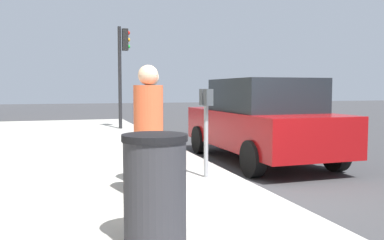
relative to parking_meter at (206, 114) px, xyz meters
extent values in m
plane|color=#38383A|center=(-0.77, -0.53, -1.17)|extent=(80.00, 80.00, 0.00)
cube|color=#A8A59E|center=(-0.77, 2.47, -1.09)|extent=(28.00, 6.00, 0.15)
cylinder|color=gray|center=(0.00, 0.00, -0.44)|extent=(0.07, 0.07, 1.15)
cube|color=#383D42|center=(-0.10, 0.00, 0.26)|extent=(0.16, 0.11, 0.26)
cube|color=#383D42|center=(0.10, 0.00, 0.26)|extent=(0.16, 0.11, 0.26)
cube|color=#268C33|center=(-0.10, -0.06, 0.28)|extent=(0.10, 0.01, 0.10)
cube|color=#268C33|center=(0.10, -0.06, 0.28)|extent=(0.10, 0.01, 0.10)
cylinder|color=#47474C|center=(-0.19, 1.01, -0.61)|extent=(0.15, 0.15, 0.81)
cylinder|color=#47474C|center=(-0.56, 0.95, -0.61)|extent=(0.15, 0.15, 0.81)
cylinder|color=#333338|center=(-0.38, 0.98, 0.11)|extent=(0.37, 0.37, 0.64)
sphere|color=beige|center=(-0.38, 0.98, 0.56)|extent=(0.25, 0.25, 0.25)
cylinder|color=tan|center=(-0.86, 1.25, -0.61)|extent=(0.15, 0.15, 0.81)
cylinder|color=tan|center=(-1.14, 1.01, -0.61)|extent=(0.15, 0.15, 0.81)
cylinder|color=#D85933|center=(-1.00, 1.13, 0.12)|extent=(0.37, 0.37, 0.64)
sphere|color=beige|center=(-1.00, 1.13, 0.57)|extent=(0.25, 0.25, 0.25)
cube|color=maroon|center=(1.82, -1.88, -0.46)|extent=(4.41, 1.87, 0.76)
cube|color=black|center=(1.62, -1.88, 0.26)|extent=(2.21, 1.71, 0.68)
cylinder|color=black|center=(3.25, -1.00, -0.84)|extent=(0.66, 0.22, 0.66)
cylinder|color=black|center=(3.26, -2.75, -0.84)|extent=(0.66, 0.22, 0.66)
cylinder|color=black|center=(0.39, -1.02, -0.84)|extent=(0.66, 0.22, 0.66)
cylinder|color=black|center=(0.40, -2.76, -0.84)|extent=(0.66, 0.22, 0.66)
cylinder|color=black|center=(8.56, 0.19, 0.78)|extent=(0.12, 0.12, 3.60)
cube|color=black|center=(8.56, -0.01, 2.13)|extent=(0.24, 0.20, 0.76)
sphere|color=red|center=(8.56, -0.12, 2.37)|extent=(0.14, 0.14, 0.14)
sphere|color=orange|center=(8.56, -0.12, 2.13)|extent=(0.14, 0.14, 0.14)
sphere|color=green|center=(8.56, -0.12, 1.89)|extent=(0.14, 0.14, 0.14)
cylinder|color=#2D2D33|center=(-2.56, 1.40, -0.54)|extent=(0.56, 0.56, 0.95)
cylinder|color=black|center=(-2.56, 1.40, -0.04)|extent=(0.59, 0.59, 0.06)
camera|label=1|loc=(-6.07, 2.17, 0.39)|focal=38.23mm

